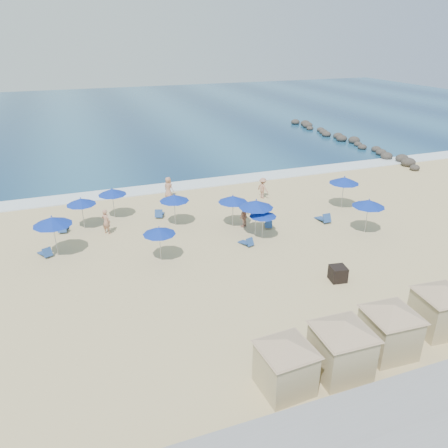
{
  "coord_description": "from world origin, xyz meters",
  "views": [
    {
      "loc": [
        -10.0,
        -21.66,
        13.11
      ],
      "look_at": [
        -0.83,
        3.0,
        1.44
      ],
      "focal_mm": 35.0,
      "sensor_mm": 36.0,
      "label": 1
    }
  ],
  "objects": [
    {
      "name": "umbrella_2",
      "position": [
        -5.31,
        2.24,
        2.0
      ],
      "size": [
        2.02,
        2.02,
        2.3
      ],
      "color": "#A5A8AD",
      "rests_on": "ground"
    },
    {
      "name": "umbrella_5",
      "position": [
        1.92,
        2.85,
        1.85
      ],
      "size": [
        1.87,
        1.87,
        2.13
      ],
      "color": "#A5A8AD",
      "rests_on": "ground"
    },
    {
      "name": "beach_chair_1",
      "position": [
        -10.91,
        8.82,
        0.26
      ],
      "size": [
        0.8,
        1.42,
        0.74
      ],
      "color": "navy",
      "rests_on": "ground"
    },
    {
      "name": "umbrella_6",
      "position": [
        0.79,
        5.51,
        2.11
      ],
      "size": [
        2.14,
        2.14,
        2.44
      ],
      "color": "#A5A8AD",
      "rests_on": "ground"
    },
    {
      "name": "beach_chair_2",
      "position": [
        -3.87,
        9.1,
        0.25
      ],
      "size": [
        0.99,
        1.41,
        0.71
      ],
      "color": "navy",
      "rests_on": "ground"
    },
    {
      "name": "beachgoer_1",
      "position": [
        1.52,
        5.1,
        0.85
      ],
      "size": [
        1.06,
        0.89,
        1.69
      ],
      "primitive_type": "imported",
      "rotation": [
        0.0,
        0.0,
        3.72
      ],
      "color": "tan",
      "rests_on": "ground"
    },
    {
      "name": "umbrella_3",
      "position": [
        -7.11,
        10.15,
        2.09
      ],
      "size": [
        2.12,
        2.12,
        2.41
      ],
      "color": "#A5A8AD",
      "rests_on": "ground"
    },
    {
      "name": "beachgoer_2",
      "position": [
        5.34,
        10.11,
        0.89
      ],
      "size": [
        1.02,
        1.31,
        1.78
      ],
      "primitive_type": "imported",
      "rotation": [
        0.0,
        0.0,
        1.93
      ],
      "color": "tan",
      "rests_on": "ground"
    },
    {
      "name": "trash_bin",
      "position": [
        3.63,
        -3.69,
        0.44
      ],
      "size": [
        1.0,
        1.0,
        0.87
      ],
      "primitive_type": "cube",
      "rotation": [
        0.0,
        0.0,
        -0.16
      ],
      "color": "black",
      "rests_on": "ground"
    },
    {
      "name": "beach_chair_0",
      "position": [
        -12.06,
        5.3,
        0.24
      ],
      "size": [
        1.01,
        1.35,
        0.68
      ],
      "color": "navy",
      "rests_on": "ground"
    },
    {
      "name": "rock_jetty",
      "position": [
        24.01,
        24.9,
        0.36
      ],
      "size": [
        2.56,
        26.66,
        0.96
      ],
      "color": "#2A2523",
      "rests_on": "ground"
    },
    {
      "name": "umbrella_4",
      "position": [
        -3.1,
        7.18,
        2.12
      ],
      "size": [
        2.15,
        2.15,
        2.45
      ],
      "color": "#A5A8AD",
      "rests_on": "ground"
    },
    {
      "name": "beachgoer_0",
      "position": [
        -8.0,
        7.41,
        0.9
      ],
      "size": [
        0.77,
        0.77,
        1.81
      ],
      "primitive_type": "imported",
      "rotation": [
        0.0,
        0.0,
        2.36
      ],
      "color": "tan",
      "rests_on": "ground"
    },
    {
      "name": "beach_chair_4",
      "position": [
        3.14,
        4.39,
        0.22
      ],
      "size": [
        0.89,
        1.24,
        0.62
      ],
      "color": "navy",
      "rests_on": "ground"
    },
    {
      "name": "beachgoer_3",
      "position": [
        -2.16,
        13.0,
        0.91
      ],
      "size": [
        1.0,
        1.05,
        1.81
      ],
      "primitive_type": "imported",
      "rotation": [
        0.0,
        0.0,
        2.23
      ],
      "color": "tan",
      "rests_on": "ground"
    },
    {
      "name": "cabana_0",
      "position": [
        -3.09,
        -9.98,
        1.51
      ],
      "size": [
        4.19,
        4.19,
        2.63
      ],
      "color": "tan",
      "rests_on": "ground"
    },
    {
      "name": "ocean",
      "position": [
        0.0,
        55.0,
        0.03
      ],
      "size": [
        160.0,
        80.0,
        0.06
      ],
      "primitive_type": "cube",
      "color": "navy",
      "rests_on": "ground"
    },
    {
      "name": "umbrella_7",
      "position": [
        1.67,
        3.46,
        2.35
      ],
      "size": [
        2.39,
        2.39,
        2.72
      ],
      "color": "#A5A8AD",
      "rests_on": "ground"
    },
    {
      "name": "umbrella_8",
      "position": [
        10.36,
        5.83,
        2.33
      ],
      "size": [
        2.36,
        2.36,
        2.68
      ],
      "color": "#A5A8AD",
      "rests_on": "ground"
    },
    {
      "name": "surf_line",
      "position": [
        0.0,
        15.5,
        0.04
      ],
      "size": [
        160.0,
        2.5,
        0.08
      ],
      "primitive_type": "cube",
      "color": "white",
      "rests_on": "ground"
    },
    {
      "name": "seawall",
      "position": [
        0.0,
        -13.5,
        0.65
      ],
      "size": [
        160.0,
        6.1,
        1.22
      ],
      "color": "gray",
      "rests_on": "ground"
    },
    {
      "name": "umbrella_9",
      "position": [
        9.18,
        1.2,
        2.22
      ],
      "size": [
        2.25,
        2.25,
        2.56
      ],
      "color": "#A5A8AD",
      "rests_on": "ground"
    },
    {
      "name": "cabana_1",
      "position": [
        -0.53,
        -9.98,
        1.63
      ],
      "size": [
        4.54,
        4.54,
        2.85
      ],
      "color": "tan",
      "rests_on": "ground"
    },
    {
      "name": "ground",
      "position": [
        0.0,
        0.0,
        0.0
      ],
      "size": [
        160.0,
        160.0,
        0.0
      ],
      "primitive_type": "plane",
      "color": "tan",
      "rests_on": "ground"
    },
    {
      "name": "umbrella_1",
      "position": [
        -9.44,
        8.93,
        2.06
      ],
      "size": [
        2.09,
        2.09,
        2.38
      ],
      "color": "#A5A8AD",
      "rests_on": "ground"
    },
    {
      "name": "beach_chair_5",
      "position": [
        7.47,
        3.85,
        0.27
      ],
      "size": [
        0.66,
        1.42,
        0.78
      ],
      "color": "navy",
      "rests_on": "ground"
    },
    {
      "name": "beach_chair_3",
      "position": [
        0.53,
        2.24,
        0.22
      ],
      "size": [
        0.84,
        1.25,
        0.63
      ],
      "color": "navy",
      "rests_on": "ground"
    },
    {
      "name": "cabana_3",
      "position": [
        5.42,
        -9.19,
        1.56
      ],
      "size": [
        4.32,
        4.32,
        2.72
      ],
      "color": "tan",
      "rests_on": "ground"
    },
    {
      "name": "umbrella_0",
      "position": [
        -11.35,
        5.17,
        2.37
      ],
      "size": [
        2.4,
        2.4,
        2.74
      ],
      "color": "#A5A8AD",
      "rests_on": "ground"
    },
    {
      "name": "cabana_2",
      "position": [
        2.18,
        -9.65,
        1.57
      ],
      "size": [
        4.37,
        4.37,
        2.75
      ],
      "color": "tan",
      "rests_on": "ground"
    }
  ]
}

